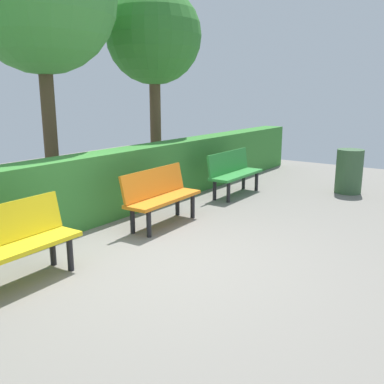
# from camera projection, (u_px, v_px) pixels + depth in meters

# --- Properties ---
(ground_plane) EXTENTS (16.50, 16.50, 0.00)m
(ground_plane) POSITION_uv_depth(u_px,v_px,m) (159.00, 260.00, 5.16)
(ground_plane) COLOR gray
(bench_green) EXTENTS (1.47, 0.47, 0.86)m
(bench_green) POSITION_uv_depth(u_px,v_px,m) (234.00, 171.00, 8.35)
(bench_green) COLOR #2D8C38
(bench_green) RESTS_ON ground_plane
(bench_orange) EXTENTS (1.44, 0.51, 0.86)m
(bench_orange) POSITION_uv_depth(u_px,v_px,m) (160.00, 194.00, 6.46)
(bench_orange) COLOR orange
(bench_orange) RESTS_ON ground_plane
(bench_yellow) EXTENTS (1.40, 0.51, 0.86)m
(bench_yellow) POSITION_uv_depth(u_px,v_px,m) (14.00, 241.00, 4.44)
(bench_yellow) COLOR yellow
(bench_yellow) RESTS_ON ground_plane
(hedge_row) EXTENTS (12.50, 0.52, 1.07)m
(hedge_row) POSITION_uv_depth(u_px,v_px,m) (111.00, 184.00, 6.92)
(hedge_row) COLOR #387F33
(hedge_row) RESTS_ON ground_plane
(tree_near) EXTENTS (2.05, 2.05, 4.19)m
(tree_near) POSITION_uv_depth(u_px,v_px,m) (154.00, 37.00, 9.08)
(tree_near) COLOR brown
(tree_near) RESTS_ON ground_plane
(trash_bin) EXTENTS (0.52, 0.52, 0.88)m
(trash_bin) POSITION_uv_depth(u_px,v_px,m) (349.00, 171.00, 8.52)
(trash_bin) COLOR #385938
(trash_bin) RESTS_ON ground_plane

